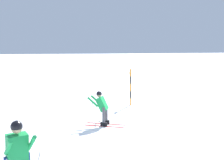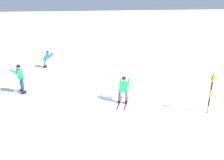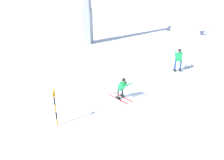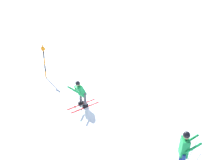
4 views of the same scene
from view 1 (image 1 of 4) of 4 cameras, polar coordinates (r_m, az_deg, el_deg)
ground_plane at (r=11.33m, az=5.59°, el=-10.29°), size 260.00×260.00×0.00m
skier_carving_main at (r=11.95m, az=-2.08°, el=-5.27°), size 1.74×1.27×1.57m
trail_marker_pole at (r=15.92m, az=3.74°, el=-1.18°), size 0.07×0.28×2.09m
skier_distant_uphill at (r=6.41m, az=-18.59°, el=-14.12°), size 0.97×1.64×1.82m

